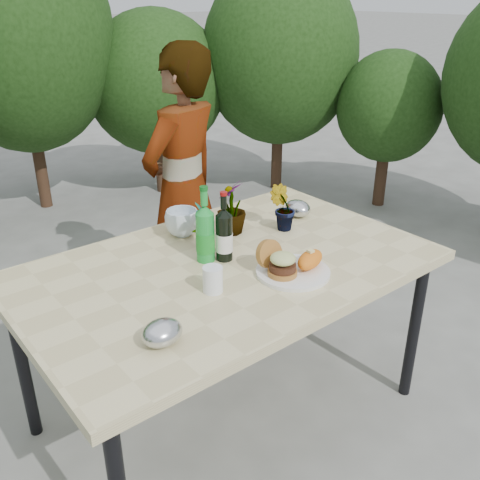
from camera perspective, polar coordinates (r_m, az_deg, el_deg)
ground at (r=2.53m, az=-1.19°, el=-17.73°), size 80.00×80.00×0.00m
patio_table at (r=2.12m, az=-1.36°, el=-3.88°), size 1.60×1.00×0.75m
shrub_hedge at (r=3.44m, az=-18.21°, el=14.97°), size 6.92×5.18×2.34m
dinner_plate at (r=2.02m, az=5.67°, el=-3.41°), size 0.28×0.28×0.01m
burger_stack at (r=1.98m, az=4.20°, el=-2.34°), size 0.11×0.16×0.11m
sweet_potato at (r=2.04m, az=7.48°, el=-2.09°), size 0.17×0.12×0.06m
grilled_veg at (r=2.08m, az=4.26°, el=-1.84°), size 0.08×0.05×0.03m
wine_bottle at (r=2.08m, az=-1.70°, el=0.52°), size 0.07×0.07×0.28m
sparkling_water at (r=2.07m, az=-3.74°, el=0.63°), size 0.07×0.07×0.31m
plastic_cup at (r=1.88m, az=-2.92°, el=-4.22°), size 0.07×0.07×0.09m
seedling_left at (r=2.18m, az=-3.92°, el=1.53°), size 0.13×0.12×0.20m
seedling_mid at (r=2.36m, az=4.54°, el=3.41°), size 0.14×0.14×0.20m
seedling_right at (r=2.31m, az=-0.93°, el=3.47°), size 0.18×0.18×0.23m
blue_bowl at (r=2.32m, az=-6.19°, el=1.85°), size 0.17×0.17×0.12m
foil_packet_left at (r=1.64m, az=-8.31°, el=-9.74°), size 0.14×0.12×0.08m
foil_packet_right at (r=2.53m, az=6.17°, el=3.38°), size 0.11×0.14×0.08m
person at (r=2.87m, az=-6.09°, el=5.31°), size 0.63×0.51×1.51m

